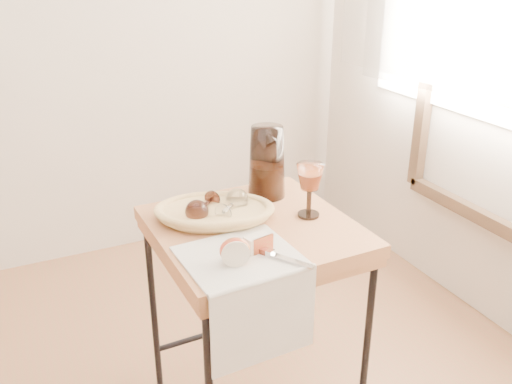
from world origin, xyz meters
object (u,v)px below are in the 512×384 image
goblet_lying_a (204,206)px  pitcher (267,162)px  tea_towel (240,257)px  side_table (253,325)px  goblet_lying_b (231,205)px  apple_half (235,250)px  bread_basket (215,213)px  wine_goblet (309,190)px  table_knife (273,253)px

goblet_lying_a → pitcher: (0.27, 0.09, 0.08)m
tea_towel → side_table: bearing=52.1°
side_table → goblet_lying_b: size_ratio=6.25×
goblet_lying_a → apple_half: 0.30m
side_table → bread_basket: bread_basket is taller
goblet_lying_a → wine_goblet: wine_goblet is taller
goblet_lying_a → wine_goblet: size_ratio=0.66×
side_table → bread_basket: bearing=138.8°
tea_towel → apple_half: 0.06m
bread_basket → pitcher: size_ratio=1.16×
goblet_lying_a → table_knife: bearing=64.4°
goblet_lying_b → table_knife: (0.01, -0.28, -0.03)m
side_table → table_knife: 0.46m
wine_goblet → apple_half: size_ratio=2.17×
goblet_lying_b → bread_basket: bearing=116.3°
goblet_lying_a → goblet_lying_b: 0.09m
side_table → goblet_lying_a: bearing=141.8°
bread_basket → apple_half: apple_half is taller
goblet_lying_a → goblet_lying_b: goblet_lying_b is taller
wine_goblet → pitcher: bearing=103.2°
goblet_lying_b → table_knife: bearing=-130.5°
bread_basket → table_knife: (0.06, -0.30, -0.01)m
goblet_lying_a → pitcher: size_ratio=0.41×
pitcher → apple_half: bearing=-147.5°
bread_basket → side_table: bearing=-18.1°
tea_towel → wine_goblet: size_ratio=1.74×
goblet_lying_a → pitcher: pitcher is taller
table_knife → apple_half: bearing=-127.7°
pitcher → apple_half: 0.49m
tea_towel → bread_basket: size_ratio=0.93×
goblet_lying_a → table_knife: size_ratio=0.52×
tea_towel → apple_half: (-0.03, -0.03, 0.04)m
tea_towel → table_knife: 0.09m
wine_goblet → table_knife: size_ratio=0.79×
bread_basket → apple_half: (-0.05, -0.29, 0.02)m
goblet_lying_a → apple_half: bearing=44.5°
side_table → apple_half: apple_half is taller
goblet_lying_b → apple_half: goblet_lying_b is taller
bread_basket → apple_half: bearing=-77.4°
goblet_lying_b → goblet_lying_a: bearing=114.5°
goblet_lying_b → pitcher: size_ratio=0.42×
table_knife → wine_goblet: bearing=98.5°
bread_basket → goblet_lying_a: (-0.03, 0.02, 0.03)m
tea_towel → table_knife: bearing=-28.6°
goblet_lying_b → wine_goblet: bearing=-61.9°
side_table → wine_goblet: size_ratio=4.22×
side_table → goblet_lying_b: (-0.05, 0.07, 0.44)m
apple_half → table_knife: apple_half is taller
pitcher → table_knife: size_ratio=1.26×
goblet_lying_a → table_knife: (0.09, -0.31, -0.03)m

